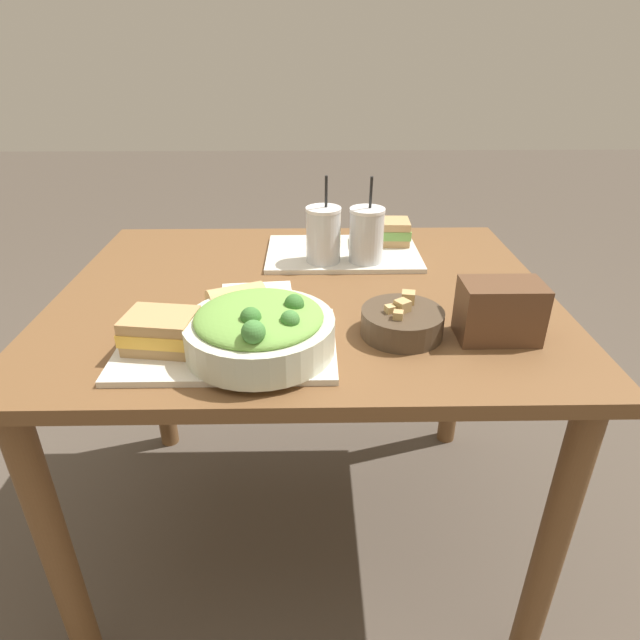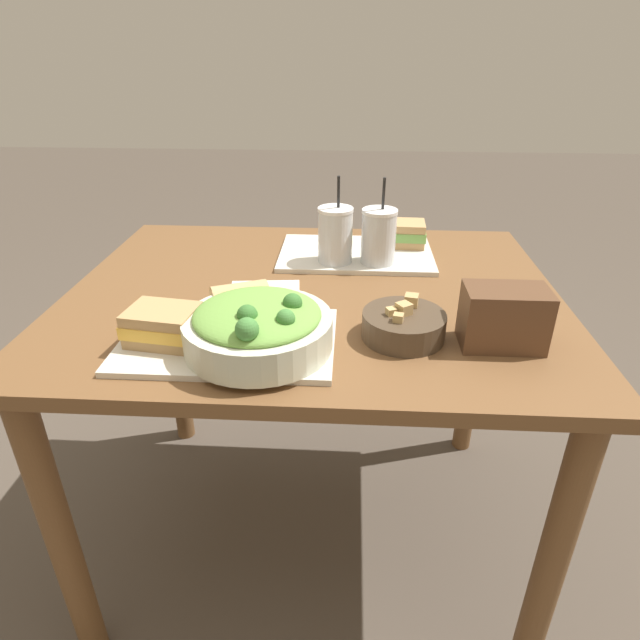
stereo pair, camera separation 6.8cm
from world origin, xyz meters
name	(u,v)px [view 2 (the right image)]	position (x,y,z in m)	size (l,w,h in m)	color
ground_plane	(314,525)	(0.00, 0.00, 0.00)	(12.00, 12.00, 0.00)	#4C4238
dining_table	(313,333)	(0.00, 0.00, 0.65)	(1.11, 0.89, 0.77)	brown
tray_near	(229,340)	(-0.14, -0.26, 0.77)	(0.40, 0.26, 0.01)	beige
tray_far	(356,254)	(0.10, 0.22, 0.77)	(0.40, 0.26, 0.01)	beige
salad_bowl	(258,326)	(-0.08, -0.29, 0.82)	(0.27, 0.27, 0.11)	beige
soup_bowl	(404,324)	(0.19, -0.21, 0.79)	(0.16, 0.16, 0.07)	#473828
sandwich_near	(163,325)	(-0.25, -0.27, 0.81)	(0.14, 0.12, 0.06)	tan
baguette_near	(242,300)	(-0.13, -0.16, 0.81)	(0.13, 0.11, 0.07)	tan
sandwich_far	(400,233)	(0.22, 0.28, 0.81)	(0.14, 0.10, 0.06)	tan
drink_cup_dark	(335,237)	(0.05, 0.14, 0.84)	(0.09, 0.09, 0.21)	silver
drink_cup_red	(379,238)	(0.15, 0.14, 0.84)	(0.09, 0.09, 0.21)	silver
chip_bag	(504,317)	(0.37, -0.23, 0.82)	(0.15, 0.09, 0.11)	brown
napkin_folded	(265,291)	(-0.11, -0.02, 0.77)	(0.17, 0.13, 0.00)	silver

